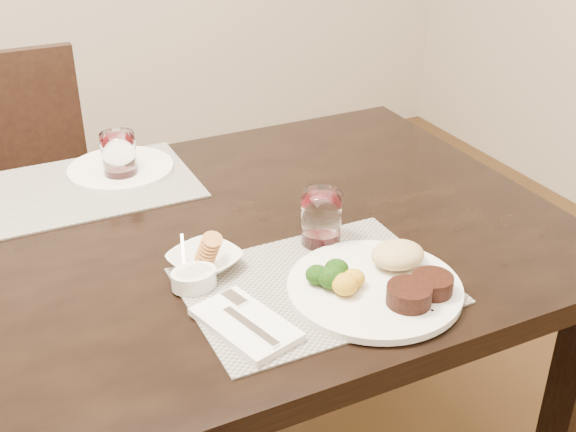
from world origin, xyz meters
name	(u,v)px	position (x,y,z in m)	size (l,w,h in m)	color
dining_table	(84,303)	(0.00, 0.00, 0.67)	(2.00, 1.00, 0.75)	black
chair_far	(27,187)	(0.00, 0.93, 0.50)	(0.42, 0.42, 0.90)	black
placemat_near	(315,285)	(0.37, -0.25, 0.75)	(0.46, 0.34, 0.00)	gray
placemat_far	(92,185)	(0.10, 0.34, 0.75)	(0.46, 0.34, 0.00)	gray
dinner_plate	(383,282)	(0.48, -0.32, 0.77)	(0.31, 0.31, 0.06)	white
napkin_fork	(245,324)	(0.21, -0.31, 0.76)	(0.15, 0.21, 0.02)	white
steak_knife	(412,297)	(0.51, -0.37, 0.76)	(0.10, 0.25, 0.01)	white
cracker_bowl	(205,260)	(0.21, -0.11, 0.77)	(0.17, 0.17, 0.06)	white
sauce_ramekin	(194,278)	(0.18, -0.16, 0.77)	(0.08, 0.12, 0.07)	white
wine_glass_near	(321,221)	(0.46, -0.12, 0.80)	(0.08, 0.08, 0.11)	white
far_plate	(121,168)	(0.18, 0.38, 0.76)	(0.25, 0.25, 0.01)	white
wine_glass_far	(119,158)	(0.17, 0.35, 0.80)	(0.08, 0.08, 0.11)	white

